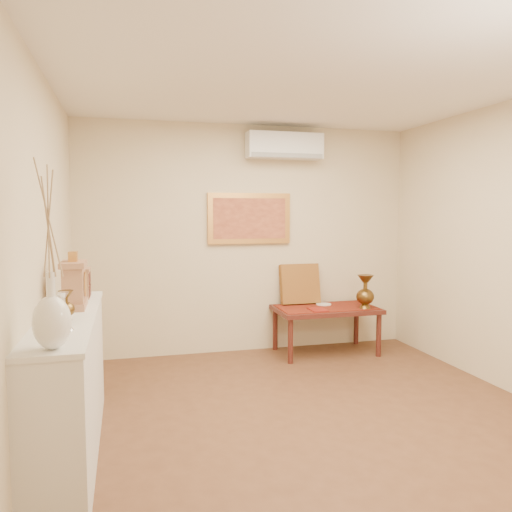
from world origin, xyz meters
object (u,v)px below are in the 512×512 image
object	(u,v)px
brass_urn_tall	(365,288)
low_table	(326,313)
mantel_clock	(74,284)
white_vase	(49,251)
display_ledge	(70,385)
wooden_chest	(80,283)

from	to	relation	value
brass_urn_tall	low_table	size ratio (longest dim) A/B	0.39
mantel_clock	white_vase	bearing A→B (deg)	-90.20
white_vase	display_ledge	size ratio (longest dim) A/B	0.49
white_vase	wooden_chest	xyz separation A→B (m)	(0.01, 1.57, -0.37)
display_ledge	low_table	bearing A→B (deg)	35.10
white_vase	display_ledge	bearing A→B (deg)	91.37
display_ledge	low_table	size ratio (longest dim) A/B	1.68
wooden_chest	mantel_clock	bearing A→B (deg)	-90.49
display_ledge	mantel_clock	distance (m)	0.71
white_vase	low_table	size ratio (longest dim) A/B	0.83
brass_urn_tall	mantel_clock	distance (m)	3.40
brass_urn_tall	low_table	distance (m)	0.55
white_vase	display_ledge	xyz separation A→B (m)	(-0.02, 0.89, -0.99)
white_vase	wooden_chest	distance (m)	1.61
mantel_clock	wooden_chest	xyz separation A→B (m)	(0.00, 0.43, -0.05)
display_ledge	mantel_clock	world-z (taller)	mantel_clock
brass_urn_tall	low_table	bearing A→B (deg)	154.58
mantel_clock	low_table	bearing A→B (deg)	31.58
display_ledge	wooden_chest	bearing A→B (deg)	87.55
mantel_clock	brass_urn_tall	bearing A→B (deg)	25.15
white_vase	brass_urn_tall	bearing A→B (deg)	40.07
brass_urn_tall	display_ledge	distance (m)	3.53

